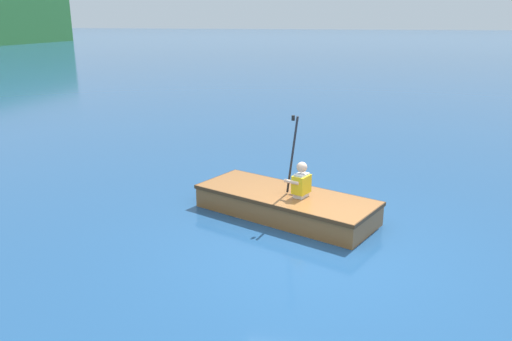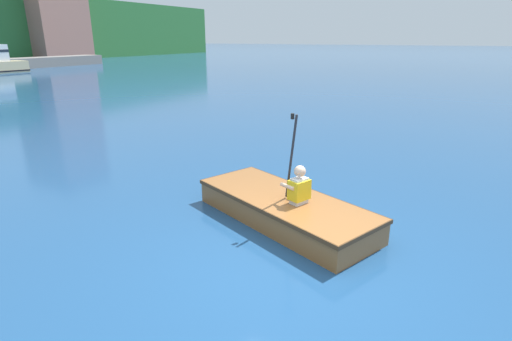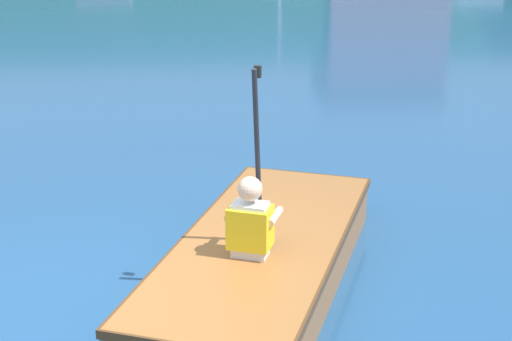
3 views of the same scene
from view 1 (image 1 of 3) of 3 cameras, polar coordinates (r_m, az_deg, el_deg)
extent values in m
plane|color=navy|center=(7.10, 6.39, -9.26)|extent=(300.00, 300.00, 0.00)
cube|color=#935B2D|center=(8.25, 3.37, -3.87)|extent=(2.10, 3.15, 0.39)
cube|color=#513219|center=(8.20, 3.39, -2.80)|extent=(2.15, 3.20, 0.06)
cube|color=#513219|center=(8.20, 3.39, -2.86)|extent=(1.77, 2.69, 0.02)
cone|color=#935B2D|center=(9.04, -4.22, -1.88)|extent=(0.50, 0.50, 0.35)
cube|color=#935B2D|center=(8.09, 4.71, -3.24)|extent=(1.04, 0.53, 0.03)
cube|color=silver|center=(7.98, 5.20, -1.69)|extent=(0.28, 0.24, 0.39)
cube|color=yellow|center=(7.97, 5.21, -1.56)|extent=(0.35, 0.30, 0.29)
sphere|color=beige|center=(7.89, 5.26, 0.37)|extent=(0.17, 0.17, 0.17)
cylinder|color=beige|center=(8.12, 5.22, -0.78)|extent=(0.15, 0.26, 0.06)
cylinder|color=beige|center=(7.87, 4.10, -1.32)|extent=(0.15, 0.26, 0.06)
cylinder|color=#232328|center=(7.93, 4.18, 1.74)|extent=(0.11, 0.20, 1.28)
cylinder|color=black|center=(7.79, 4.27, 6.01)|extent=(0.05, 0.05, 0.08)
camera|label=2|loc=(2.61, 33.53, 4.80)|focal=28.00mm
camera|label=3|loc=(8.01, 43.10, 9.91)|focal=55.00mm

